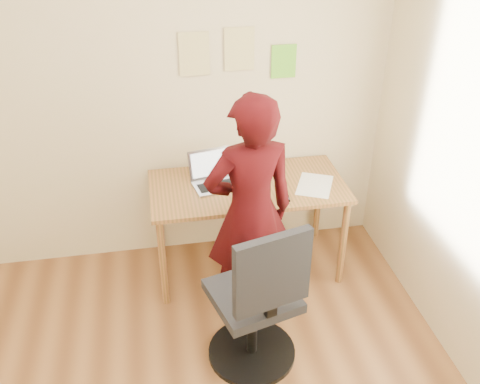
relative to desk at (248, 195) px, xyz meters
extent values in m
cube|color=beige|center=(-0.64, 0.39, 0.70)|extent=(3.50, 0.04, 2.70)
cube|color=#A26837|center=(0.00, 0.00, 0.07)|extent=(1.40, 0.70, 0.03)
cylinder|color=#A26837|center=(-0.65, -0.30, -0.30)|extent=(0.05, 0.05, 0.71)
cylinder|color=#A26837|center=(0.65, -0.30, -0.30)|extent=(0.05, 0.05, 0.71)
cylinder|color=#A26837|center=(-0.65, 0.30, -0.30)|extent=(0.05, 0.05, 0.71)
cylinder|color=#A26837|center=(0.65, 0.30, -0.30)|extent=(0.05, 0.05, 0.71)
cube|color=#B3B3BA|center=(-0.23, 0.01, 0.09)|extent=(0.35, 0.27, 0.01)
cube|color=black|center=(-0.23, 0.01, 0.10)|extent=(0.28, 0.17, 0.00)
cube|color=#B3B3BA|center=(-0.25, 0.15, 0.21)|extent=(0.32, 0.12, 0.21)
cube|color=white|center=(-0.25, 0.15, 0.21)|extent=(0.28, 0.10, 0.17)
cube|color=white|center=(0.47, -0.09, 0.09)|extent=(0.35, 0.40, 0.00)
cube|color=black|center=(0.22, -0.21, 0.09)|extent=(0.08, 0.13, 0.01)
cube|color=#3F4C59|center=(0.22, -0.21, 0.10)|extent=(0.07, 0.11, 0.00)
cube|color=#D9CA81|center=(-0.31, 0.36, 0.95)|extent=(0.21, 0.00, 0.30)
cube|color=#D9CA81|center=(0.00, 0.36, 0.97)|extent=(0.21, 0.00, 0.30)
cube|color=#6BD02E|center=(0.32, 0.36, 0.86)|extent=(0.18, 0.00, 0.24)
cube|color=black|center=(-0.14, -0.88, -0.16)|extent=(0.58, 0.58, 0.06)
cube|color=black|center=(-0.08, -1.10, 0.18)|extent=(0.45, 0.17, 0.47)
cube|color=black|center=(-0.08, -1.09, -0.06)|extent=(0.07, 0.06, 0.13)
cylinder|color=black|center=(-0.14, -0.88, -0.42)|extent=(0.06, 0.06, 0.47)
cylinder|color=black|center=(-0.14, -0.88, -0.64)|extent=(0.56, 0.56, 0.03)
imported|color=#350709|center=(-0.08, -0.47, 0.16)|extent=(0.63, 0.46, 1.62)
camera|label=1|loc=(-0.64, -3.24, 2.03)|focal=40.00mm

